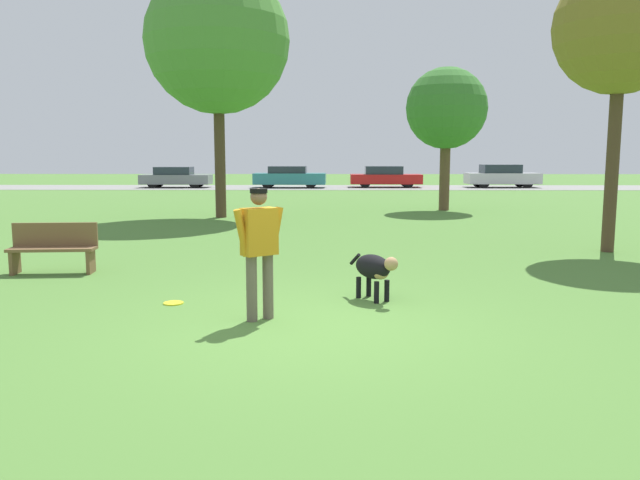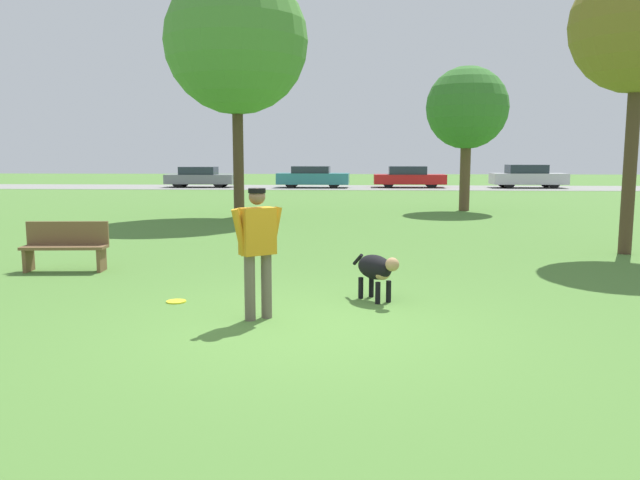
{
  "view_description": "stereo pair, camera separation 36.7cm",
  "coord_description": "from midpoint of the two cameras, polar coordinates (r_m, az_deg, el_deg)",
  "views": [
    {
      "loc": [
        0.25,
        -7.05,
        1.97
      ],
      "look_at": [
        0.15,
        0.81,
        0.9
      ],
      "focal_mm": 35.0,
      "sensor_mm": 36.0,
      "label": 1
    },
    {
      "loc": [
        0.62,
        -7.03,
        1.97
      ],
      "look_at": [
        0.15,
        0.81,
        0.9
      ],
      "focal_mm": 35.0,
      "sensor_mm": 36.0,
      "label": 2
    }
  ],
  "objects": [
    {
      "name": "tree_near_right",
      "position": [
        14.17,
        25.12,
        17.07
      ],
      "size": [
        2.61,
        2.61,
        5.78
      ],
      "color": "#4C3826",
      "rests_on": "ground_plane"
    },
    {
      "name": "ground_plane",
      "position": [
        7.32,
        -2.7,
        -7.85
      ],
      "size": [
        120.0,
        120.0,
        0.0
      ],
      "primitive_type": "plane",
      "color": "#4C7A33"
    },
    {
      "name": "parked_car_teal",
      "position": [
        38.44,
        -3.08,
        5.78
      ],
      "size": [
        4.43,
        1.88,
        1.32
      ],
      "rotation": [
        0.0,
        0.0,
        -0.03
      ],
      "color": "teal",
      "rests_on": "ground_plane"
    },
    {
      "name": "tree_far_right",
      "position": [
        23.03,
        11.03,
        11.67
      ],
      "size": [
        2.88,
        2.88,
        5.08
      ],
      "color": "brown",
      "rests_on": "ground_plane"
    },
    {
      "name": "person",
      "position": [
        7.45,
        -6.97,
        -0.32
      ],
      "size": [
        0.59,
        0.47,
        1.59
      ],
      "rotation": [
        0.0,
        0.0,
        0.63
      ],
      "color": "#665B4C",
      "rests_on": "ground_plane"
    },
    {
      "name": "parked_car_grey",
      "position": [
        39.64,
        -13.32,
        5.6
      ],
      "size": [
        4.24,
        1.68,
        1.27
      ],
      "rotation": [
        0.0,
        0.0,
        -0.0
      ],
      "color": "slate",
      "rests_on": "ground_plane"
    },
    {
      "name": "park_bench",
      "position": [
        11.47,
        -24.03,
        -0.54
      ],
      "size": [
        1.43,
        0.52,
        0.84
      ],
      "rotation": [
        0.0,
        0.0,
        0.08
      ],
      "color": "brown",
      "rests_on": "ground_plane"
    },
    {
      "name": "frisbee",
      "position": [
        8.64,
        -14.45,
        -5.61
      ],
      "size": [
        0.27,
        0.27,
        0.02
      ],
      "color": "yellow",
      "rests_on": "ground_plane"
    },
    {
      "name": "far_road_strip",
      "position": [
        38.69,
        0.11,
        4.83
      ],
      "size": [
        120.0,
        6.0,
        0.01
      ],
      "color": "gray",
      "rests_on": "ground_plane"
    },
    {
      "name": "dog",
      "position": [
        8.5,
        3.79,
        -2.61
      ],
      "size": [
        0.66,
        0.85,
        0.64
      ],
      "rotation": [
        0.0,
        0.0,
        5.34
      ],
      "color": "black",
      "rests_on": "ground_plane"
    },
    {
      "name": "parked_car_silver",
      "position": [
        40.26,
        16.04,
        5.63
      ],
      "size": [
        4.44,
        1.81,
        1.41
      ],
      "rotation": [
        0.0,
        0.0,
        0.01
      ],
      "color": "#B7B7BC",
      "rests_on": "ground_plane"
    },
    {
      "name": "tree_mid_center",
      "position": [
        20.5,
        -9.89,
        17.46
      ],
      "size": [
        4.49,
        4.49,
        7.73
      ],
      "color": "#4C3826",
      "rests_on": "ground_plane"
    },
    {
      "name": "parked_car_red",
      "position": [
        39.09,
        5.71,
        5.77
      ],
      "size": [
        4.4,
        1.88,
        1.31
      ],
      "rotation": [
        0.0,
        0.0,
        -0.01
      ],
      "color": "red",
      "rests_on": "ground_plane"
    }
  ]
}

